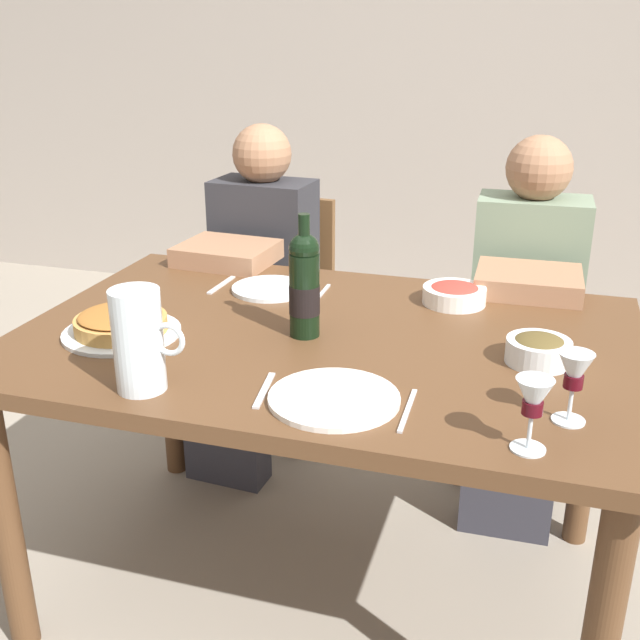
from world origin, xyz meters
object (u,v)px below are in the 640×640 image
at_px(wine_glass_right_diner, 574,375).
at_px(baked_tart, 121,324).
at_px(water_pitcher, 139,346).
at_px(diner_left, 251,289).
at_px(wine_bottle, 304,285).
at_px(olive_bowl, 538,349).
at_px(dining_table, 325,369).
at_px(dinner_plate_right_setting, 270,289).
at_px(diner_right, 524,319).
at_px(chair_right, 522,327).
at_px(dinner_plate_left_setting, 334,398).
at_px(salad_bowl, 454,294).
at_px(chair_left, 279,300).
at_px(wine_glass_left_diner, 533,401).

bearing_deg(wine_glass_right_diner, baked_tart, 172.59).
distance_m(water_pitcher, diner_left, 1.08).
distance_m(wine_bottle, olive_bowl, 0.56).
bearing_deg(dining_table, dinner_plate_right_setting, 132.54).
distance_m(diner_left, diner_right, 0.91).
xyz_separation_m(water_pitcher, dinner_plate_right_setting, (0.04, 0.66, -0.09)).
bearing_deg(chair_right, dinner_plate_left_setting, 73.14).
distance_m(dinner_plate_right_setting, diner_right, 0.80).
distance_m(salad_bowl, diner_left, 0.82).
relative_size(water_pitcher, chair_left, 0.25).
bearing_deg(chair_left, diner_right, 168.45).
bearing_deg(baked_tart, chair_right, 47.79).
height_order(dining_table, diner_right, diner_right).
bearing_deg(dinner_plate_right_setting, olive_bowl, -21.09).
bearing_deg(dinner_plate_left_setting, diner_left, 120.40).
bearing_deg(wine_bottle, dinner_plate_right_setting, 124.65).
distance_m(salad_bowl, dinner_plate_left_setting, 0.66).
height_order(water_pitcher, wine_glass_left_diner, water_pitcher).
relative_size(baked_tart, olive_bowl, 1.99).
relative_size(olive_bowl, dinner_plate_right_setting, 0.66).
relative_size(salad_bowl, diner_left, 0.15).
relative_size(water_pitcher, olive_bowl, 1.51).
distance_m(wine_glass_right_diner, chair_right, 1.21).
bearing_deg(water_pitcher, olive_bowl, 25.57).
distance_m(water_pitcher, diner_right, 1.29).
relative_size(dinner_plate_left_setting, chair_left, 0.31).
bearing_deg(chair_left, wine_glass_left_diner, 129.95).
relative_size(wine_glass_right_diner, diner_right, 0.12).
bearing_deg(wine_bottle, salad_bowl, 46.16).
bearing_deg(wine_bottle, diner_right, 52.59).
xyz_separation_m(dinner_plate_left_setting, diner_left, (-0.57, 0.98, -0.15)).
distance_m(wine_bottle, dinner_plate_right_setting, 0.37).
bearing_deg(dining_table, wine_glass_right_diner, -26.39).
bearing_deg(dining_table, water_pitcher, -125.24).
height_order(wine_glass_left_diner, dinner_plate_right_setting, wine_glass_left_diner).
bearing_deg(baked_tart, olive_bowl, 7.26).
xyz_separation_m(wine_bottle, baked_tart, (-0.43, -0.13, -0.10)).
bearing_deg(olive_bowl, salad_bowl, 124.63).
xyz_separation_m(baked_tart, salad_bowl, (0.75, 0.46, 0.00)).
height_order(salad_bowl, dinner_plate_left_setting, salad_bowl).
distance_m(water_pitcher, chair_right, 1.50).
xyz_separation_m(dinner_plate_left_setting, chair_right, (0.33, 1.20, -0.27)).
relative_size(baked_tart, dinner_plate_left_setting, 1.07).
xyz_separation_m(dining_table, diner_right, (0.45, 0.64, -0.05)).
bearing_deg(diner_left, dinner_plate_left_setting, 124.26).
relative_size(olive_bowl, chair_left, 0.17).
bearing_deg(wine_glass_right_diner, chair_right, 95.93).
distance_m(wine_bottle, baked_tart, 0.46).
bearing_deg(dining_table, chair_right, 62.80).
relative_size(wine_bottle, water_pitcher, 1.38).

